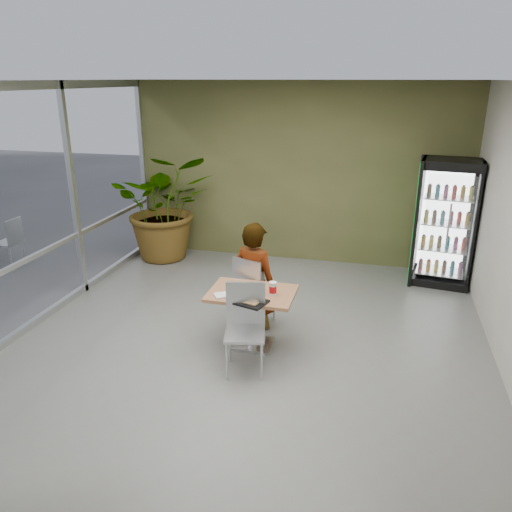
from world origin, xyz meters
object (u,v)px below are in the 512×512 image
(cafeteria_tray, at_px, (249,302))
(beverage_fridge, at_px, (445,223))
(seated_woman, at_px, (255,285))
(potted_plant, at_px, (165,206))
(soda_cup, at_px, (273,289))
(chair_near, at_px, (245,320))
(chair_far, at_px, (251,286))
(dining_table, at_px, (252,307))

(cafeteria_tray, height_order, beverage_fridge, beverage_fridge)
(seated_woman, height_order, cafeteria_tray, seated_woman)
(beverage_fridge, relative_size, potted_plant, 1.03)
(soda_cup, bearing_deg, cafeteria_tray, -127.74)
(chair_near, distance_m, seated_woman, 1.08)
(seated_woman, relative_size, beverage_fridge, 0.86)
(chair_far, distance_m, potted_plant, 3.26)
(soda_cup, distance_m, cafeteria_tray, 0.37)
(dining_table, height_order, chair_near, chair_near)
(cafeteria_tray, relative_size, potted_plant, 0.21)
(seated_woman, relative_size, soda_cup, 10.64)
(chair_far, height_order, soda_cup, chair_far)
(dining_table, xyz_separation_m, potted_plant, (-2.40, 2.86, 0.45))
(chair_far, relative_size, chair_near, 0.97)
(seated_woman, height_order, soda_cup, seated_woman)
(chair_near, xyz_separation_m, potted_plant, (-2.45, 3.33, 0.39))
(chair_far, bearing_deg, seated_woman, -106.27)
(dining_table, height_order, soda_cup, soda_cup)
(dining_table, distance_m, cafeteria_tray, 0.39)
(seated_woman, bearing_deg, chair_far, 73.73)
(chair_near, distance_m, soda_cup, 0.55)
(soda_cup, bearing_deg, beverage_fridge, 52.05)
(chair_far, xyz_separation_m, seated_woman, (0.04, 0.05, -0.00))
(cafeteria_tray, bearing_deg, seated_woman, 100.13)
(potted_plant, bearing_deg, soda_cup, -47.17)
(cafeteria_tray, bearing_deg, beverage_fridge, 52.07)
(potted_plant, bearing_deg, cafeteria_tray, -52.33)
(dining_table, distance_m, chair_near, 0.48)
(dining_table, height_order, seated_woman, seated_woman)
(chair_far, relative_size, cafeteria_tray, 2.43)
(dining_table, relative_size, cafeteria_tray, 2.57)
(chair_near, xyz_separation_m, cafeteria_tray, (-0.00, 0.16, 0.16))
(beverage_fridge, bearing_deg, cafeteria_tray, -120.05)
(seated_woman, xyz_separation_m, cafeteria_tray, (0.16, -0.90, 0.18))
(chair_far, relative_size, beverage_fridge, 0.49)
(cafeteria_tray, bearing_deg, dining_table, 98.15)
(seated_woman, relative_size, cafeteria_tray, 4.31)
(cafeteria_tray, bearing_deg, soda_cup, 52.26)
(seated_woman, xyz_separation_m, soda_cup, (0.38, -0.61, 0.25))
(dining_table, relative_size, chair_near, 1.02)
(dining_table, xyz_separation_m, cafeteria_tray, (0.04, -0.31, 0.22))
(soda_cup, relative_size, cafeteria_tray, 0.40)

